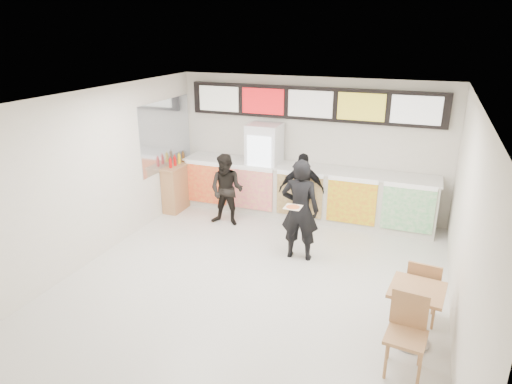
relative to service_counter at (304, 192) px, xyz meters
The scene contains 15 objects.
floor 3.15m from the service_counter, 90.00° to the right, with size 7.00×7.00×0.00m, color beige.
ceiling 3.93m from the service_counter, 90.00° to the right, with size 7.00×7.00×0.00m, color white.
wall_back 1.01m from the service_counter, 90.00° to the left, with size 6.00×6.00×0.00m, color silver.
wall_left 4.41m from the service_counter, 134.13° to the right, with size 7.00×7.00×0.00m, color silver.
wall_right 4.41m from the service_counter, 45.87° to the right, with size 7.00×7.00×0.00m, color silver.
service_counter is the anchor object (origin of this frame).
menu_board 1.90m from the service_counter, 90.00° to the left, with size 5.50×0.14×0.70m.
drinks_fridge 1.03m from the service_counter, behind, with size 0.70×0.67×2.00m.
mirror_panel 3.28m from the service_counter, 167.87° to the right, with size 0.01×2.00×1.50m, color #B2B7BF.
customer_main 1.99m from the service_counter, 77.04° to the right, with size 0.68×0.44×1.86m, color black.
customer_left 1.73m from the service_counter, 144.60° to the right, with size 0.74×0.58×1.53m, color black.
customer_mid 0.59m from the service_counter, 80.60° to the right, with size 0.93×0.39×1.59m, color black.
pizza_slice 2.47m from the service_counter, 79.46° to the right, with size 0.36×0.36×0.02m.
cafe_table 4.47m from the service_counter, 56.01° to the right, with size 0.74×1.73×0.99m.
condiment_ledge 2.88m from the service_counter, 168.45° to the right, with size 0.38×0.94×1.25m.
Camera 1 is at (2.38, -6.05, 3.95)m, focal length 32.00 mm.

